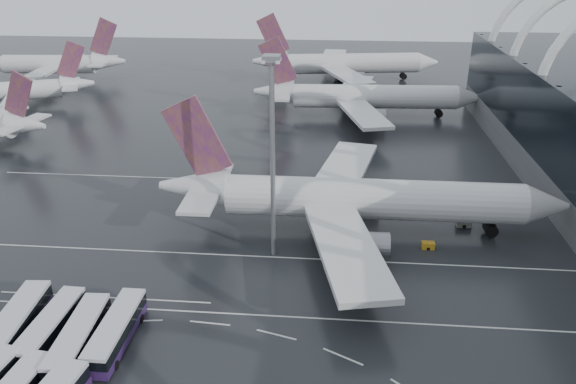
# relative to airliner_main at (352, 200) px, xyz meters

# --- Properties ---
(ground) EXTENTS (420.00, 420.00, 0.00)m
(ground) POSITION_rel_airliner_main_xyz_m (-8.03, -21.44, -5.37)
(ground) COLOR black
(ground) RESTS_ON ground
(lane_marking_near) EXTENTS (120.00, 0.25, 0.01)m
(lane_marking_near) POSITION_rel_airliner_main_xyz_m (-8.03, -23.44, -5.36)
(lane_marking_near) COLOR silver
(lane_marking_near) RESTS_ON ground
(lane_marking_mid) EXTENTS (120.00, 0.25, 0.01)m
(lane_marking_mid) POSITION_rel_airliner_main_xyz_m (-8.03, -9.44, -5.36)
(lane_marking_mid) COLOR silver
(lane_marking_mid) RESTS_ON ground
(lane_marking_far) EXTENTS (120.00, 0.25, 0.01)m
(lane_marking_far) POSITION_rel_airliner_main_xyz_m (-8.03, 18.56, -5.36)
(lane_marking_far) COLOR silver
(lane_marking_far) RESTS_ON ground
(bus_bay_line_north) EXTENTS (28.00, 0.25, 0.01)m
(bus_bay_line_north) POSITION_rel_airliner_main_xyz_m (-32.03, -21.44, -5.36)
(bus_bay_line_north) COLOR silver
(bus_bay_line_north) RESTS_ON ground
(airliner_main) EXTENTS (63.04, 55.54, 21.43)m
(airliner_main) POSITION_rel_airliner_main_xyz_m (0.00, 0.00, 0.00)
(airliner_main) COLOR silver
(airliner_main) RESTS_ON ground
(airliner_gate_b) EXTENTS (58.93, 53.03, 20.49)m
(airliner_gate_b) POSITION_rel_airliner_main_xyz_m (3.79, 64.34, -0.24)
(airliner_gate_b) COLOR silver
(airliner_gate_b) RESTS_ON ground
(airliner_gate_c) EXTENTS (61.12, 55.77, 21.79)m
(airliner_gate_c) POSITION_rel_airliner_main_xyz_m (-1.37, 105.30, 0.08)
(airliner_gate_c) COLOR silver
(airliner_gate_c) RESTS_ON ground
(jet_remote_mid) EXTENTS (38.98, 31.76, 17.48)m
(jet_remote_mid) POSITION_rel_airliner_main_xyz_m (-89.64, 65.76, -0.86)
(jet_remote_mid) COLOR silver
(jet_remote_mid) RESTS_ON ground
(jet_remote_far) EXTENTS (46.29, 37.30, 20.16)m
(jet_remote_far) POSITION_rel_airliner_main_xyz_m (-94.54, 98.09, -0.16)
(jet_remote_far) COLOR silver
(jet_remote_far) RESTS_ON ground
(bus_row_near_a) EXTENTS (4.13, 14.08, 3.42)m
(bus_row_near_a) POSITION_rel_airliner_main_xyz_m (-38.83, -30.28, -3.49)
(bus_row_near_a) COLOR #221542
(bus_row_near_a) RESTS_ON ground
(bus_row_near_b) EXTENTS (3.32, 12.62, 3.08)m
(bus_row_near_b) POSITION_rel_airliner_main_xyz_m (-34.73, -30.06, -3.67)
(bus_row_near_b) COLOR #221542
(bus_row_near_b) RESTS_ON ground
(bus_row_near_c) EXTENTS (3.73, 13.41, 3.27)m
(bus_row_near_c) POSITION_rel_airliner_main_xyz_m (-30.58, -31.81, -3.57)
(bus_row_near_c) COLOR #221542
(bus_row_near_c) RESTS_ON ground
(bus_row_near_d) EXTENTS (3.13, 12.88, 3.17)m
(bus_row_near_d) POSITION_rel_airliner_main_xyz_m (-26.95, -30.09, -3.63)
(bus_row_near_d) COLOR #221542
(bus_row_near_d) RESTS_ON ground
(floodlight_mast) EXTENTS (2.22, 2.22, 28.99)m
(floodlight_mast) POSITION_rel_airliner_main_xyz_m (-11.39, -8.55, 12.87)
(floodlight_mast) COLOR gray
(floodlight_mast) RESTS_ON ground
(gse_cart_belly_a) EXTENTS (1.90, 1.12, 1.03)m
(gse_cart_belly_a) POSITION_rel_airliner_main_xyz_m (11.46, -4.88, -4.85)
(gse_cart_belly_a) COLOR #B47E18
(gse_cart_belly_a) RESTS_ON ground
(gse_cart_belly_b) EXTENTS (2.46, 1.45, 1.34)m
(gse_cart_belly_b) POSITION_rel_airliner_main_xyz_m (17.87, 11.40, -4.70)
(gse_cart_belly_b) COLOR slate
(gse_cart_belly_b) RESTS_ON ground
(gse_cart_belly_d) EXTENTS (2.33, 1.38, 1.27)m
(gse_cart_belly_d) POSITION_rel_airliner_main_xyz_m (18.19, 2.93, -4.73)
(gse_cart_belly_d) COLOR slate
(gse_cart_belly_d) RESTS_ON ground
(gse_cart_belly_e) EXTENTS (2.51, 1.48, 1.37)m
(gse_cart_belly_e) POSITION_rel_airliner_main_xyz_m (11.75, 14.05, -4.68)
(gse_cart_belly_e) COLOR #B47E18
(gse_cart_belly_e) RESTS_ON ground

